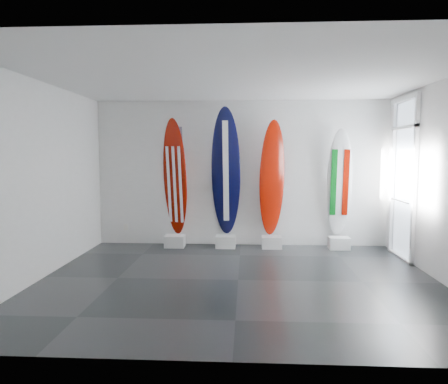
# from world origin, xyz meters

# --- Properties ---
(floor) EXTENTS (6.00, 6.00, 0.00)m
(floor) POSITION_xyz_m (0.00, 0.00, 0.00)
(floor) COLOR black
(floor) RESTS_ON ground
(ceiling) EXTENTS (6.00, 6.00, 0.00)m
(ceiling) POSITION_xyz_m (0.00, 0.00, 3.00)
(ceiling) COLOR white
(ceiling) RESTS_ON wall_back
(wall_back) EXTENTS (6.00, 0.00, 6.00)m
(wall_back) POSITION_xyz_m (0.00, 2.50, 1.50)
(wall_back) COLOR silver
(wall_back) RESTS_ON ground
(wall_front) EXTENTS (6.00, 0.00, 6.00)m
(wall_front) POSITION_xyz_m (0.00, -2.50, 1.50)
(wall_front) COLOR silver
(wall_front) RESTS_ON ground
(wall_left) EXTENTS (0.00, 5.00, 5.00)m
(wall_left) POSITION_xyz_m (-3.00, 0.00, 1.50)
(wall_left) COLOR silver
(wall_left) RESTS_ON ground
(wall_right) EXTENTS (0.00, 5.00, 5.00)m
(wall_right) POSITION_xyz_m (3.00, 0.00, 1.50)
(wall_right) COLOR silver
(wall_right) RESTS_ON ground
(display_block_usa) EXTENTS (0.40, 0.30, 0.24)m
(display_block_usa) POSITION_xyz_m (-1.35, 2.18, 0.12)
(display_block_usa) COLOR silver
(display_block_usa) RESTS_ON floor
(surfboard_usa) EXTENTS (0.60, 0.44, 2.39)m
(surfboard_usa) POSITION_xyz_m (-1.35, 2.28, 1.43)
(surfboard_usa) COLOR #820E02
(surfboard_usa) RESTS_ON display_block_usa
(display_block_navy) EXTENTS (0.40, 0.30, 0.24)m
(display_block_navy) POSITION_xyz_m (-0.30, 2.18, 0.12)
(display_block_navy) COLOR silver
(display_block_navy) RESTS_ON floor
(surfboard_navy) EXTENTS (0.62, 0.45, 2.61)m
(surfboard_navy) POSITION_xyz_m (-0.30, 2.28, 1.54)
(surfboard_navy) COLOR black
(surfboard_navy) RESTS_ON display_block_navy
(display_block_swiss) EXTENTS (0.40, 0.30, 0.24)m
(display_block_swiss) POSITION_xyz_m (0.63, 2.18, 0.12)
(display_block_swiss) COLOR silver
(display_block_swiss) RESTS_ON floor
(surfboard_swiss) EXTENTS (0.59, 0.41, 2.35)m
(surfboard_swiss) POSITION_xyz_m (0.63, 2.28, 1.41)
(surfboard_swiss) COLOR #820E02
(surfboard_swiss) RESTS_ON display_block_swiss
(display_block_italy) EXTENTS (0.40, 0.30, 0.24)m
(display_block_italy) POSITION_xyz_m (1.98, 2.18, 0.12)
(display_block_italy) COLOR silver
(display_block_italy) RESTS_ON floor
(surfboard_italy) EXTENTS (0.51, 0.36, 2.18)m
(surfboard_italy) POSITION_xyz_m (1.98, 2.28, 1.33)
(surfboard_italy) COLOR white
(surfboard_italy) RESTS_ON display_block_italy
(wall_outlet) EXTENTS (0.09, 0.02, 0.13)m
(wall_outlet) POSITION_xyz_m (-2.45, 2.48, 0.35)
(wall_outlet) COLOR silver
(wall_outlet) RESTS_ON wall_back
(glass_door) EXTENTS (0.12, 1.16, 2.85)m
(glass_door) POSITION_xyz_m (2.97, 1.55, 1.43)
(glass_door) COLOR white
(glass_door) RESTS_ON floor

